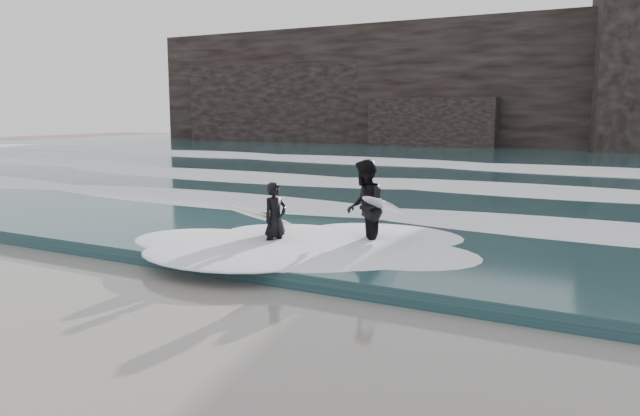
{
  "coord_description": "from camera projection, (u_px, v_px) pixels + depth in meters",
  "views": [
    {
      "loc": [
        7.64,
        -5.68,
        2.98
      ],
      "look_at": [
        1.52,
        5.51,
        1.0
      ],
      "focal_mm": 35.0,
      "sensor_mm": 36.0,
      "label": 1
    }
  ],
  "objects": [
    {
      "name": "foam_near",
      "position": [
        333.0,
        208.0,
        16.74
      ],
      "size": [
        60.0,
        3.2,
        0.2
      ],
      "primitive_type": "ellipsoid",
      "color": "white",
      "rests_on": "sea"
    },
    {
      "name": "surfer_left",
      "position": [
        270.0,
        218.0,
        12.95
      ],
      "size": [
        1.08,
        2.19,
        1.54
      ],
      "color": "black",
      "rests_on": "ground"
    },
    {
      "name": "foam_mid",
      "position": [
        421.0,
        182.0,
        22.81
      ],
      "size": [
        60.0,
        4.0,
        0.24
      ],
      "primitive_type": "ellipsoid",
      "color": "white",
      "rests_on": "sea"
    },
    {
      "name": "headland",
      "position": [
        554.0,
        85.0,
        48.11
      ],
      "size": [
        70.0,
        9.0,
        10.0
      ],
      "primitive_type": "cube",
      "color": "black",
      "rests_on": "ground"
    },
    {
      "name": "surfer_right",
      "position": [
        366.0,
        207.0,
        12.95
      ],
      "size": [
        1.24,
        1.91,
        2.0
      ],
      "color": "black",
      "rests_on": "ground"
    },
    {
      "name": "sea",
      "position": [
        501.0,
        163.0,
        34.12
      ],
      "size": [
        90.0,
        52.0,
        0.3
      ],
      "primitive_type": "cube",
      "color": "#1D3D41",
      "rests_on": "ground"
    },
    {
      "name": "foam_far",
      "position": [
        483.0,
        163.0,
        30.6
      ],
      "size": [
        60.0,
        4.8,
        0.3
      ],
      "primitive_type": "ellipsoid",
      "color": "white",
      "rests_on": "sea"
    },
    {
      "name": "ground",
      "position": [
        45.0,
        320.0,
        9.0
      ],
      "size": [
        120.0,
        120.0,
        0.0
      ],
      "primitive_type": "plane",
      "color": "#895B52",
      "rests_on": "ground"
    }
  ]
}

